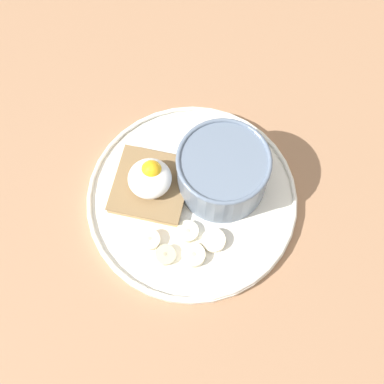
{
  "coord_description": "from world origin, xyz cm",
  "views": [
    {
      "loc": [
        -10.53,
        25.1,
        69.44
      ],
      "look_at": [
        0.0,
        0.0,
        5.0
      ],
      "focal_mm": 50.0,
      "sensor_mm": 36.0,
      "label": 1
    }
  ],
  "objects_px": {
    "banana_slice_left": "(194,255)",
    "toast_slice": "(151,185)",
    "oatmeal_bowl": "(223,172)",
    "banana_slice_front": "(168,256)",
    "banana_slice_right": "(214,240)",
    "banana_slice_inner": "(150,240)",
    "poached_egg": "(150,177)",
    "banana_slice_back": "(188,232)"
  },
  "relations": [
    {
      "from": "banana_slice_front",
      "to": "banana_slice_back",
      "type": "bearing_deg",
      "value": -103.39
    },
    {
      "from": "banana_slice_right",
      "to": "banana_slice_inner",
      "type": "height_order",
      "value": "banana_slice_inner"
    },
    {
      "from": "banana_slice_front",
      "to": "banana_slice_right",
      "type": "relative_size",
      "value": 0.73
    },
    {
      "from": "toast_slice",
      "to": "banana_slice_right",
      "type": "distance_m",
      "value": 0.11
    },
    {
      "from": "poached_egg",
      "to": "oatmeal_bowl",
      "type": "bearing_deg",
      "value": -153.54
    },
    {
      "from": "banana_slice_right",
      "to": "oatmeal_bowl",
      "type": "bearing_deg",
      "value": -75.25
    },
    {
      "from": "banana_slice_front",
      "to": "toast_slice",
      "type": "bearing_deg",
      "value": -53.01
    },
    {
      "from": "oatmeal_bowl",
      "to": "banana_slice_inner",
      "type": "height_order",
      "value": "oatmeal_bowl"
    },
    {
      "from": "banana_slice_right",
      "to": "banana_slice_inner",
      "type": "xyz_separation_m",
      "value": [
        0.08,
        0.03,
        0.0
      ]
    },
    {
      "from": "toast_slice",
      "to": "banana_slice_inner",
      "type": "xyz_separation_m",
      "value": [
        -0.03,
        0.07,
        -0.0
      ]
    },
    {
      "from": "toast_slice",
      "to": "banana_slice_back",
      "type": "relative_size",
      "value": 2.97
    },
    {
      "from": "oatmeal_bowl",
      "to": "banana_slice_left",
      "type": "bearing_deg",
      "value": 92.75
    },
    {
      "from": "banana_slice_back",
      "to": "banana_slice_right",
      "type": "distance_m",
      "value": 0.04
    },
    {
      "from": "banana_slice_left",
      "to": "toast_slice",
      "type": "bearing_deg",
      "value": -36.61
    },
    {
      "from": "oatmeal_bowl",
      "to": "banana_slice_back",
      "type": "height_order",
      "value": "oatmeal_bowl"
    },
    {
      "from": "banana_slice_front",
      "to": "banana_slice_right",
      "type": "height_order",
      "value": "banana_slice_front"
    },
    {
      "from": "poached_egg",
      "to": "banana_slice_left",
      "type": "bearing_deg",
      "value": 142.55
    },
    {
      "from": "oatmeal_bowl",
      "to": "toast_slice",
      "type": "xyz_separation_m",
      "value": [
        0.08,
        0.04,
        -0.03
      ]
    },
    {
      "from": "banana_slice_front",
      "to": "banana_slice_right",
      "type": "xyz_separation_m",
      "value": [
        -0.05,
        -0.04,
        -0.0
      ]
    },
    {
      "from": "banana_slice_back",
      "to": "oatmeal_bowl",
      "type": "bearing_deg",
      "value": -99.51
    },
    {
      "from": "poached_egg",
      "to": "banana_slice_left",
      "type": "height_order",
      "value": "poached_egg"
    },
    {
      "from": "oatmeal_bowl",
      "to": "banana_slice_inner",
      "type": "relative_size",
      "value": 3.27
    },
    {
      "from": "banana_slice_front",
      "to": "banana_slice_inner",
      "type": "xyz_separation_m",
      "value": [
        0.03,
        -0.01,
        0.0
      ]
    },
    {
      "from": "banana_slice_back",
      "to": "banana_slice_right",
      "type": "relative_size",
      "value": 0.86
    },
    {
      "from": "oatmeal_bowl",
      "to": "banana_slice_inner",
      "type": "xyz_separation_m",
      "value": [
        0.05,
        0.11,
        -0.03
      ]
    },
    {
      "from": "banana_slice_right",
      "to": "banana_slice_inner",
      "type": "distance_m",
      "value": 0.08
    },
    {
      "from": "poached_egg",
      "to": "banana_slice_back",
      "type": "height_order",
      "value": "poached_egg"
    },
    {
      "from": "banana_slice_back",
      "to": "poached_egg",
      "type": "bearing_deg",
      "value": -31.01
    },
    {
      "from": "banana_slice_front",
      "to": "banana_slice_back",
      "type": "distance_m",
      "value": 0.04
    },
    {
      "from": "banana_slice_front",
      "to": "banana_slice_back",
      "type": "xyz_separation_m",
      "value": [
        -0.01,
        -0.04,
        -0.0
      ]
    },
    {
      "from": "banana_slice_right",
      "to": "toast_slice",
      "type": "bearing_deg",
      "value": -19.92
    },
    {
      "from": "banana_slice_left",
      "to": "banana_slice_back",
      "type": "bearing_deg",
      "value": -53.7
    },
    {
      "from": "oatmeal_bowl",
      "to": "toast_slice",
      "type": "bearing_deg",
      "value": 27.62
    },
    {
      "from": "banana_slice_left",
      "to": "banana_slice_inner",
      "type": "relative_size",
      "value": 1.13
    },
    {
      "from": "toast_slice",
      "to": "banana_slice_back",
      "type": "xyz_separation_m",
      "value": [
        -0.07,
        0.04,
        -0.0
      ]
    },
    {
      "from": "banana_slice_left",
      "to": "banana_slice_inner",
      "type": "height_order",
      "value": "banana_slice_inner"
    },
    {
      "from": "toast_slice",
      "to": "poached_egg",
      "type": "bearing_deg",
      "value": -88.29
    },
    {
      "from": "oatmeal_bowl",
      "to": "toast_slice",
      "type": "distance_m",
      "value": 0.1
    },
    {
      "from": "banana_slice_inner",
      "to": "banana_slice_left",
      "type": "bearing_deg",
      "value": -177.11
    },
    {
      "from": "poached_egg",
      "to": "banana_slice_left",
      "type": "distance_m",
      "value": 0.12
    },
    {
      "from": "banana_slice_right",
      "to": "banana_slice_front",
      "type": "bearing_deg",
      "value": 42.77
    },
    {
      "from": "oatmeal_bowl",
      "to": "toast_slice",
      "type": "relative_size",
      "value": 1.07
    }
  ]
}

